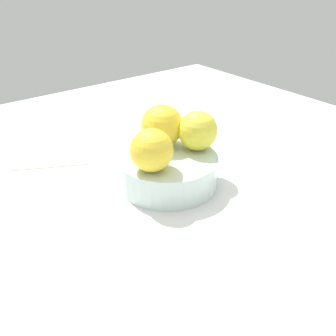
{
  "coord_description": "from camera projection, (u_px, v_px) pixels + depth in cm",
  "views": [
    {
      "loc": [
        -43.97,
        34.17,
        33.6
      ],
      "look_at": [
        0.0,
        0.0,
        2.95
      ],
      "focal_mm": 42.64,
      "sensor_mm": 36.0,
      "label": 1
    }
  ],
  "objects": [
    {
      "name": "ground_plane",
      "position": [
        168.0,
        189.0,
        0.65
      ],
      "size": [
        110.0,
        110.0,
        2.0
      ],
      "primitive_type": "cube",
      "color": "white"
    },
    {
      "name": "fruit_bowl",
      "position": [
        168.0,
        171.0,
        0.64
      ],
      "size": [
        15.91,
        15.91,
        4.92
      ],
      "color": "silver",
      "rests_on": "ground_plane"
    },
    {
      "name": "orange_in_bowl_0",
      "position": [
        162.0,
        126.0,
        0.65
      ],
      "size": [
        6.93,
        6.93,
        6.93
      ],
      "primitive_type": "sphere",
      "color": "yellow",
      "rests_on": "fruit_bowl"
    },
    {
      "name": "orange_in_bowl_1",
      "position": [
        152.0,
        150.0,
        0.58
      ],
      "size": [
        6.38,
        6.38,
        6.38
      ],
      "primitive_type": "sphere",
      "color": "yellow",
      "rests_on": "fruit_bowl"
    },
    {
      "name": "orange_in_bowl_2",
      "position": [
        198.0,
        131.0,
        0.64
      ],
      "size": [
        6.4,
        6.4,
        6.4
      ],
      "primitive_type": "sphere",
      "color": "yellow",
      "rests_on": "fruit_bowl"
    },
    {
      "name": "folded_napkin",
      "position": [
        53.0,
        150.0,
        0.75
      ],
      "size": [
        17.96,
        17.96,
        0.3
      ],
      "primitive_type": "cube",
      "rotation": [
        0.0,
        0.0,
        -0.48
      ],
      "color": "beige",
      "rests_on": "ground_plane"
    }
  ]
}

